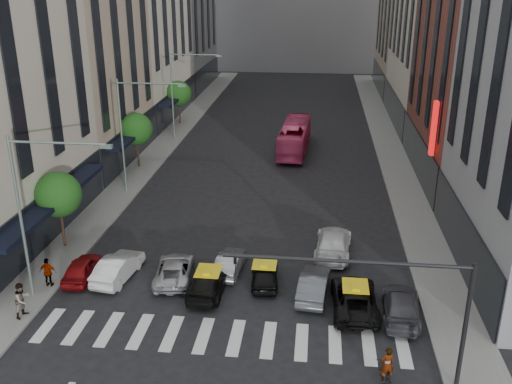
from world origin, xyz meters
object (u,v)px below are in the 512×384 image
(taxi_center, at_px, (265,274))
(motorcycle, at_px, (386,376))
(car_red, at_px, (82,268))
(car_white_front, at_px, (118,267))
(streetlamp_far, at_px, (181,84))
(pedestrian_far, at_px, (48,272))
(taxi_left, at_px, (209,282))
(streetlamp_near, at_px, (35,198))
(bus, at_px, (295,137))
(pedestrian_near, at_px, (22,300))
(streetlamp_mid, at_px, (132,121))

(taxi_center, bearing_deg, motorcycle, 121.76)
(car_red, relative_size, car_white_front, 0.87)
(streetlamp_far, height_order, pedestrian_far, streetlamp_far)
(taxi_left, relative_size, taxi_center, 1.21)
(car_red, bearing_deg, streetlamp_far, -91.30)
(motorcycle, bearing_deg, car_white_front, -41.75)
(taxi_left, relative_size, motorcycle, 2.43)
(streetlamp_near, height_order, car_red, streetlamp_near)
(taxi_center, distance_m, bus, 25.96)
(taxi_left, relative_size, pedestrian_near, 2.41)
(streetlamp_mid, bearing_deg, pedestrian_far, -91.68)
(pedestrian_far, bearing_deg, car_red, -136.54)
(car_red, bearing_deg, motorcycle, 152.67)
(streetlamp_near, xyz_separation_m, pedestrian_far, (-0.44, 0.98, -4.90))
(bus, bearing_deg, pedestrian_far, 68.64)
(car_red, height_order, pedestrian_far, pedestrian_far)
(streetlamp_near, xyz_separation_m, pedestrian_near, (-0.39, -2.04, -4.81))
(bus, relative_size, pedestrian_far, 6.13)
(streetlamp_mid, height_order, car_red, streetlamp_mid)
(car_white_front, xyz_separation_m, taxi_left, (5.51, -0.97, -0.05))
(streetlamp_near, xyz_separation_m, car_red, (0.96, 2.27, -5.26))
(motorcycle, xyz_separation_m, pedestrian_far, (-17.98, 6.15, 0.51))
(car_white_front, xyz_separation_m, taxi_center, (8.50, 0.31, -0.07))
(car_white_front, bearing_deg, taxi_left, 177.54)
(streetlamp_far, xyz_separation_m, taxi_center, (11.55, -29.19, -5.26))
(streetlamp_mid, height_order, streetlamp_far, same)
(streetlamp_mid, distance_m, streetlamp_far, 16.00)
(streetlamp_near, distance_m, car_white_front, 6.52)
(bus, relative_size, motorcycle, 5.60)
(streetlamp_far, xyz_separation_m, car_red, (0.96, -29.73, -5.26))
(streetlamp_far, distance_m, car_white_front, 30.11)
(streetlamp_far, relative_size, car_white_front, 2.09)
(pedestrian_far, bearing_deg, taxi_left, -175.58)
(taxi_left, xyz_separation_m, motorcycle, (8.98, -6.70, -0.17))
(motorcycle, relative_size, pedestrian_near, 0.99)
(streetlamp_mid, relative_size, streetlamp_far, 1.00)
(car_red, height_order, taxi_center, same)
(taxi_left, height_order, motorcycle, taxi_left)
(streetlamp_mid, xyz_separation_m, bus, (12.01, 12.75, -4.44))
(car_red, height_order, pedestrian_near, pedestrian_near)
(streetlamp_mid, height_order, taxi_center, streetlamp_mid)
(bus, bearing_deg, taxi_left, 85.56)
(motorcycle, height_order, pedestrian_far, pedestrian_far)
(streetlamp_far, bearing_deg, taxi_center, -68.42)
(taxi_left, distance_m, motorcycle, 11.20)
(car_white_front, bearing_deg, streetlamp_near, 46.94)
(car_red, distance_m, pedestrian_far, 1.94)
(taxi_center, bearing_deg, pedestrian_near, 17.00)
(taxi_left, bearing_deg, streetlamp_far, -71.04)
(taxi_center, bearing_deg, streetlamp_mid, -53.94)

